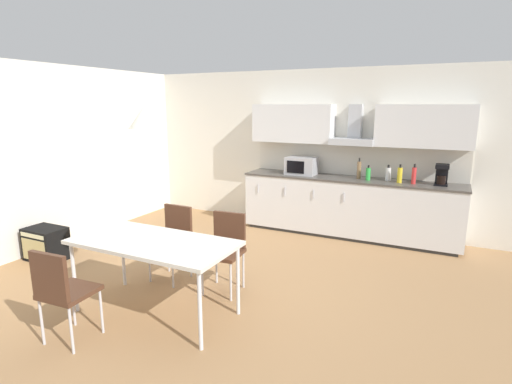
{
  "coord_description": "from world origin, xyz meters",
  "views": [
    {
      "loc": [
        2.32,
        -3.73,
        2.05
      ],
      "look_at": [
        0.23,
        0.54,
        1.0
      ],
      "focal_mm": 28.0,
      "sensor_mm": 36.0,
      "label": 1
    }
  ],
  "objects_px": {
    "coffee_maker": "(442,175)",
    "bottle_white": "(388,174)",
    "bottle_green": "(368,174)",
    "chair_far_left": "(174,235)",
    "bottle_yellow": "(400,175)",
    "dining_table": "(154,245)",
    "bottle_red": "(414,175)",
    "chair_far_right": "(226,244)",
    "microwave": "(301,166)",
    "guitar_amp": "(46,244)",
    "chair_near_left": "(61,287)",
    "bottle_brown": "(359,170)",
    "pendant_lamp": "(146,116)"
  },
  "relations": [
    {
      "from": "bottle_red",
      "to": "bottle_green",
      "type": "distance_m",
      "value": 0.64
    },
    {
      "from": "bottle_red",
      "to": "bottle_yellow",
      "type": "bearing_deg",
      "value": 177.38
    },
    {
      "from": "bottle_red",
      "to": "bottle_white",
      "type": "distance_m",
      "value": 0.39
    },
    {
      "from": "bottle_red",
      "to": "chair_far_left",
      "type": "xyz_separation_m",
      "value": [
        -2.42,
        -2.42,
        -0.52
      ]
    },
    {
      "from": "dining_table",
      "to": "chair_far_right",
      "type": "distance_m",
      "value": 0.87
    },
    {
      "from": "chair_far_left",
      "to": "chair_near_left",
      "type": "bearing_deg",
      "value": -89.89
    },
    {
      "from": "coffee_maker",
      "to": "bottle_green",
      "type": "xyz_separation_m",
      "value": [
        -1.0,
        -0.07,
        -0.05
      ]
    },
    {
      "from": "coffee_maker",
      "to": "bottle_yellow",
      "type": "relative_size",
      "value": 1.12
    },
    {
      "from": "bottle_brown",
      "to": "chair_far_left",
      "type": "xyz_separation_m",
      "value": [
        -1.63,
        -2.5,
        -0.53
      ]
    },
    {
      "from": "chair_near_left",
      "to": "pendant_lamp",
      "type": "xyz_separation_m",
      "value": [
        0.36,
        0.77,
        1.41
      ]
    },
    {
      "from": "bottle_brown",
      "to": "chair_far_right",
      "type": "bearing_deg",
      "value": -109.98
    },
    {
      "from": "bottle_red",
      "to": "bottle_white",
      "type": "bearing_deg",
      "value": 163.5
    },
    {
      "from": "bottle_red",
      "to": "bottle_yellow",
      "type": "distance_m",
      "value": 0.19
    },
    {
      "from": "bottle_green",
      "to": "chair_far_left",
      "type": "distance_m",
      "value": 3.05
    },
    {
      "from": "bottle_green",
      "to": "chair_far_left",
      "type": "relative_size",
      "value": 0.26
    },
    {
      "from": "coffee_maker",
      "to": "bottle_white",
      "type": "bearing_deg",
      "value": 177.68
    },
    {
      "from": "bottle_brown",
      "to": "chair_near_left",
      "type": "distance_m",
      "value": 4.39
    },
    {
      "from": "bottle_green",
      "to": "pendant_lamp",
      "type": "xyz_separation_m",
      "value": [
        -1.42,
        -3.2,
        0.91
      ]
    },
    {
      "from": "coffee_maker",
      "to": "bottle_yellow",
      "type": "height_order",
      "value": "coffee_maker"
    },
    {
      "from": "coffee_maker",
      "to": "dining_table",
      "type": "distance_m",
      "value": 4.09
    },
    {
      "from": "bottle_red",
      "to": "pendant_lamp",
      "type": "xyz_separation_m",
      "value": [
        -2.06,
        -3.19,
        0.89
      ]
    },
    {
      "from": "chair_far_right",
      "to": "pendant_lamp",
      "type": "bearing_deg",
      "value": -114.79
    },
    {
      "from": "microwave",
      "to": "dining_table",
      "type": "relative_size",
      "value": 0.3
    },
    {
      "from": "bottle_yellow",
      "to": "dining_table",
      "type": "relative_size",
      "value": 0.17
    },
    {
      "from": "bottle_yellow",
      "to": "chair_far_right",
      "type": "relative_size",
      "value": 0.31
    },
    {
      "from": "bottle_brown",
      "to": "coffee_maker",
      "type": "bearing_deg",
      "value": 0.1
    },
    {
      "from": "bottle_green",
      "to": "chair_far_right",
      "type": "relative_size",
      "value": 0.26
    },
    {
      "from": "bottle_green",
      "to": "chair_far_left",
      "type": "bearing_deg",
      "value": -126.24
    },
    {
      "from": "bottle_red",
      "to": "pendant_lamp",
      "type": "relative_size",
      "value": 0.9
    },
    {
      "from": "microwave",
      "to": "chair_far_left",
      "type": "relative_size",
      "value": 0.55
    },
    {
      "from": "bottle_white",
      "to": "chair_far_right",
      "type": "distance_m",
      "value": 2.9
    },
    {
      "from": "bottle_white",
      "to": "chair_far_left",
      "type": "relative_size",
      "value": 0.27
    },
    {
      "from": "microwave",
      "to": "guitar_amp",
      "type": "bearing_deg",
      "value": -132.97
    },
    {
      "from": "bottle_white",
      "to": "bottle_red",
      "type": "bearing_deg",
      "value": -16.5
    },
    {
      "from": "microwave",
      "to": "chair_far_left",
      "type": "height_order",
      "value": "microwave"
    },
    {
      "from": "bottle_white",
      "to": "dining_table",
      "type": "distance_m",
      "value": 3.72
    },
    {
      "from": "coffee_maker",
      "to": "chair_near_left",
      "type": "height_order",
      "value": "coffee_maker"
    },
    {
      "from": "coffee_maker",
      "to": "dining_table",
      "type": "bearing_deg",
      "value": -126.48
    },
    {
      "from": "guitar_amp",
      "to": "bottle_red",
      "type": "bearing_deg",
      "value": 32.34
    },
    {
      "from": "bottle_brown",
      "to": "chair_near_left",
      "type": "relative_size",
      "value": 0.37
    },
    {
      "from": "chair_far_right",
      "to": "guitar_amp",
      "type": "height_order",
      "value": "chair_far_right"
    },
    {
      "from": "coffee_maker",
      "to": "chair_far_left",
      "type": "relative_size",
      "value": 0.34
    },
    {
      "from": "bottle_yellow",
      "to": "chair_far_left",
      "type": "distance_m",
      "value": 3.34
    },
    {
      "from": "microwave",
      "to": "guitar_amp",
      "type": "height_order",
      "value": "microwave"
    },
    {
      "from": "chair_far_right",
      "to": "chair_near_left",
      "type": "bearing_deg",
      "value": -114.84
    },
    {
      "from": "coffee_maker",
      "to": "bottle_brown",
      "type": "relative_size",
      "value": 0.94
    },
    {
      "from": "chair_far_left",
      "to": "bottle_green",
      "type": "bearing_deg",
      "value": 53.76
    },
    {
      "from": "microwave",
      "to": "coffee_maker",
      "type": "distance_m",
      "value": 2.08
    },
    {
      "from": "pendant_lamp",
      "to": "microwave",
      "type": "bearing_deg",
      "value": 84.01
    },
    {
      "from": "dining_table",
      "to": "guitar_amp",
      "type": "bearing_deg",
      "value": 168.46
    }
  ]
}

